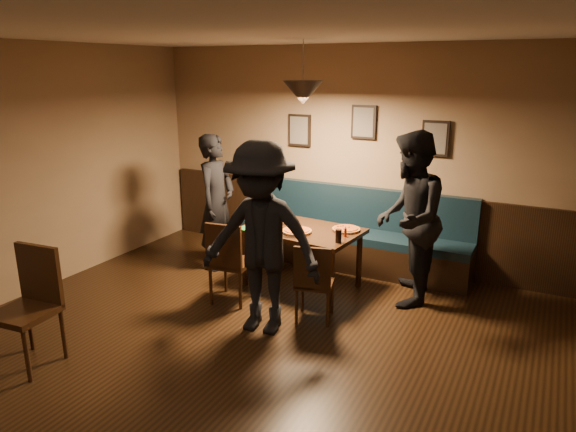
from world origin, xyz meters
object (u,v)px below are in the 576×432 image
at_px(dining_table, 302,257).
at_px(diner_right, 409,219).
at_px(chair_near_right, 315,281).
at_px(tabasco_bottle, 345,232).
at_px(diner_front, 261,239).
at_px(soda_glass, 338,236).
at_px(chair_near_left, 232,261).
at_px(diner_left, 217,202).
at_px(booth_bench, 352,230).
at_px(cafe_chair_far, 24,310).

height_order(dining_table, diner_right, diner_right).
bearing_deg(chair_near_right, tabasco_bottle, 69.32).
height_order(diner_right, diner_front, diner_right).
height_order(diner_front, soda_glass, diner_front).
bearing_deg(chair_near_left, chair_near_right, -6.41).
bearing_deg(diner_right, diner_front, -49.90).
bearing_deg(dining_table, tabasco_bottle, 0.38).
relative_size(diner_left, diner_right, 0.91).
xyz_separation_m(chair_near_right, soda_glass, (0.06, 0.45, 0.36)).
height_order(booth_bench, diner_front, diner_front).
height_order(chair_near_right, soda_glass, soda_glass).
xyz_separation_m(booth_bench, diner_left, (-1.56, -0.77, 0.36)).
bearing_deg(cafe_chair_far, diner_right, -137.93).
bearing_deg(dining_table, diner_left, -177.72).
bearing_deg(booth_bench, diner_right, -37.42).
distance_m(dining_table, diner_left, 1.35).
bearing_deg(soda_glass, diner_front, -116.13).
bearing_deg(chair_near_right, soda_glass, 66.55).
bearing_deg(diner_left, chair_near_left, -140.81).
height_order(diner_right, soda_glass, diner_right).
height_order(dining_table, diner_left, diner_left).
distance_m(diner_front, cafe_chair_far, 2.14).
relative_size(chair_near_right, cafe_chair_far, 0.80).
height_order(diner_left, cafe_chair_far, diner_left).
relative_size(booth_bench, dining_table, 2.27).
bearing_deg(diner_right, cafe_chair_far, -52.61).
distance_m(diner_right, soda_glass, 0.78).
bearing_deg(chair_near_left, dining_table, 48.22).
bearing_deg(chair_near_right, booth_bench, 81.43).
relative_size(booth_bench, diner_left, 1.74).
height_order(dining_table, chair_near_right, chair_near_right).
distance_m(diner_left, cafe_chair_far, 2.74).
bearing_deg(booth_bench, diner_front, -95.38).
xyz_separation_m(chair_near_left, chair_near_right, (0.99, 0.02, -0.05)).
relative_size(soda_glass, cafe_chair_far, 0.14).
distance_m(soda_glass, tabasco_bottle, 0.21).
bearing_deg(tabasco_bottle, chair_near_left, -147.30).
bearing_deg(diner_left, dining_table, -97.12).
bearing_deg(diner_front, chair_near_right, 43.72).
bearing_deg(booth_bench, dining_table, -110.37).
xyz_separation_m(booth_bench, soda_glass, (0.25, -1.10, 0.28)).
height_order(chair_near_right, diner_right, diner_right).
xyz_separation_m(dining_table, chair_near_left, (-0.50, -0.73, 0.11)).
xyz_separation_m(diner_front, cafe_chair_far, (-1.46, -1.50, -0.42)).
bearing_deg(cafe_chair_far, chair_near_left, -119.52).
relative_size(chair_near_left, cafe_chair_far, 0.90).
bearing_deg(cafe_chair_far, dining_table, -122.70).
distance_m(dining_table, tabasco_bottle, 0.70).
height_order(chair_near_left, diner_left, diner_left).
bearing_deg(diner_right, chair_near_left, -72.86).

